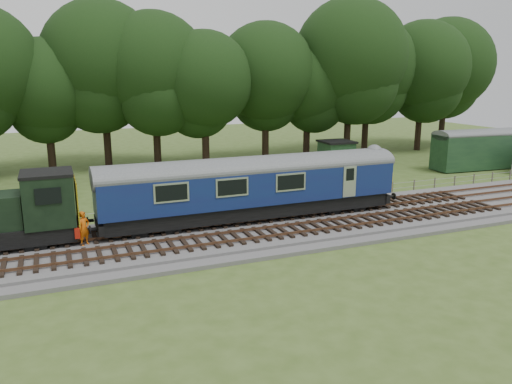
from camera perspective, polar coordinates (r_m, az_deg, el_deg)
name	(u,v)px	position (r m, az deg, el deg)	size (l,w,h in m)	color
ground	(239,234)	(28.43, -1.98, -4.82)	(120.00, 120.00, 0.00)	#3E551F
ballast	(239,231)	(28.38, -1.98, -4.48)	(70.00, 7.00, 0.35)	#4C4C4F
track_north	(230,220)	(29.56, -2.94, -3.27)	(67.20, 2.40, 0.21)	black
track_south	(249,235)	(26.88, -0.79, -4.97)	(67.20, 2.40, 0.21)	black
fence	(215,214)	(32.51, -4.75, -2.52)	(64.00, 0.12, 1.00)	#6B6054
tree_line	(159,168)	(49.06, -10.98, 2.70)	(70.00, 8.00, 18.00)	black
dmu_railcar	(253,182)	(29.51, -0.35, 1.11)	(18.05, 2.86, 3.88)	black
worker	(84,228)	(26.81, -19.06, -3.94)	(0.64, 0.42, 1.77)	#E35E0B
parked_coach	(502,146)	(53.77, 26.29, 4.75)	(14.73, 3.53, 3.73)	#16311D
shed	(336,153)	(49.79, 9.16, 4.41)	(3.16, 3.16, 2.50)	#16311D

